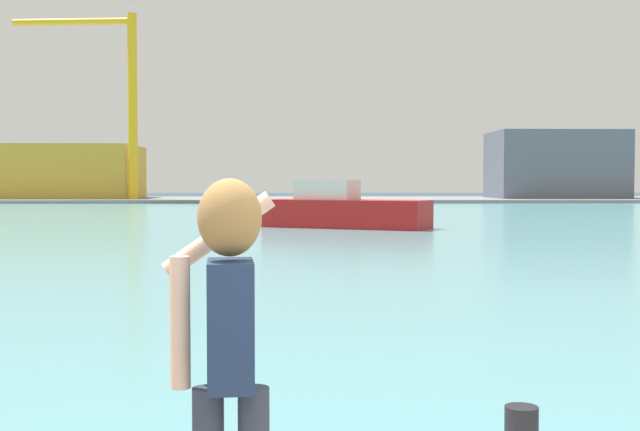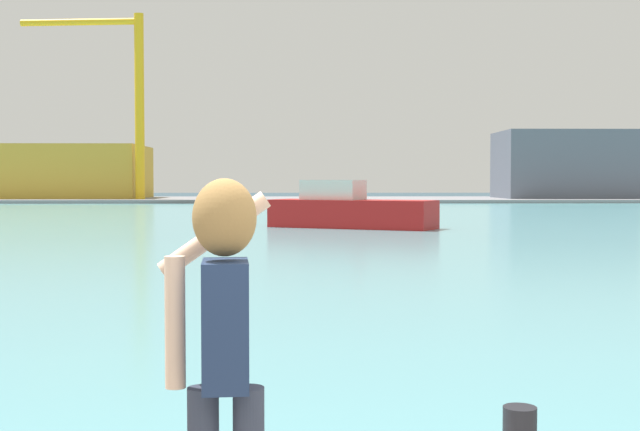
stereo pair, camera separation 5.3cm
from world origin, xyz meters
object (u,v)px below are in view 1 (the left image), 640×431
Objects in this scene: person_photographer at (228,332)px; port_crane at (118,86)px; boat_moored at (343,210)px; warehouse_left at (59,172)px; warehouse_right at (555,165)px.

port_crane is (-18.52, 86.06, 10.69)m from person_photographer.
boat_moored is 0.42× the size of port_crane.
person_photographer is 0.10× the size of warehouse_left.
warehouse_left is (-29.12, 55.23, 2.45)m from boat_moored.
warehouse_right is 0.73× the size of port_crane.
person_photographer is 96.08m from warehouse_left.
warehouse_left is 56.38m from warehouse_right.
boat_moored is at bearing -62.20° from warehouse_left.
person_photographer is 0.21× the size of boat_moored.
warehouse_left is at bearing 142.04° from port_crane.
person_photographer is 0.12× the size of warehouse_right.
warehouse_left is 1.22× the size of warehouse_right.
warehouse_left is at bearing 11.04° from person_photographer.
port_crane is at bearing 7.14° from person_photographer.
warehouse_left is (-26.54, 92.32, 1.69)m from person_photographer.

